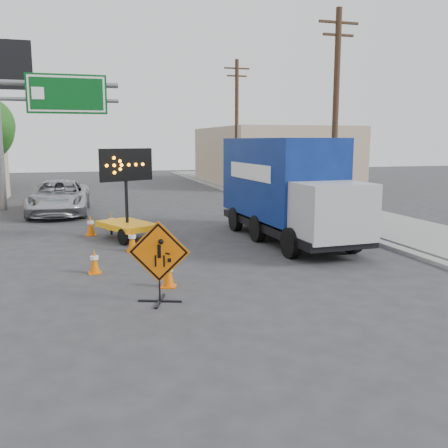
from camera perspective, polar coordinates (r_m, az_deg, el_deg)
name	(u,v)px	position (r m, az deg, el deg)	size (l,w,h in m)	color
ground	(219,311)	(10.64, -0.60, -9.95)	(100.00, 100.00, 0.00)	#2D2D30
curb_right	(273,206)	(26.80, 5.62, 2.01)	(0.40, 60.00, 0.12)	gray
sidewalk_right	(312,205)	(27.73, 10.04, 2.20)	(4.00, 60.00, 0.15)	gray
building_right_far	(271,155)	(42.67, 5.44, 7.82)	(10.00, 14.00, 4.60)	tan
highway_gantry	(40,110)	(27.71, -20.24, 12.11)	(6.18, 0.38, 6.90)	slate
utility_pole_near	(335,114)	(22.41, 12.62, 12.22)	(1.80, 0.26, 9.00)	#3F2B1B
utility_pole_far	(237,124)	(35.33, 1.46, 11.38)	(1.80, 0.26, 9.00)	#3F2B1B
construction_sign	(159,260)	(11.05, -7.44, -4.08)	(1.31, 0.94, 1.83)	black
arrow_board	(127,220)	(18.33, -11.01, 0.49)	(2.21, 2.66, 3.27)	#FFA30E
pickup_truck	(59,197)	(25.51, -18.32, 2.91)	(2.72, 5.90, 1.64)	#B6B9BE
box_truck	(286,195)	(17.92, 7.15, 3.36)	(2.71, 7.73, 3.63)	black
cone_a	(168,273)	(12.30, -6.38, -5.54)	(0.46, 0.46, 0.72)	#DD5E04
cone_b	(94,261)	(13.92, -14.59, -4.11)	(0.37, 0.37, 0.68)	#DD5E04
cone_c	(132,240)	(16.40, -10.44, -1.77)	(0.39, 0.39, 0.75)	#DD5E04
cone_d	(91,225)	(19.47, -15.00, -0.13)	(0.45, 0.45, 0.78)	#DD5E04
cone_e	(111,222)	(20.42, -12.75, 0.26)	(0.38, 0.38, 0.68)	#DD5E04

